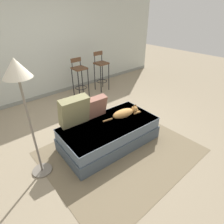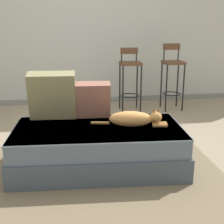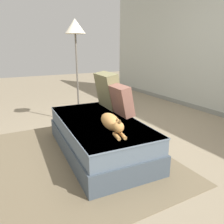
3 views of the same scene
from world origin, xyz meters
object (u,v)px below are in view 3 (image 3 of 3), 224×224
Objects in this scene: throw_pillow_corner at (108,90)px; cat at (111,122)px; couch at (99,135)px; floor_lamp at (75,36)px; throw_pillow_middle at (121,100)px.

throw_pillow_corner is 0.68× the size of cat.
throw_pillow_corner reaches higher than couch.
cat is at bearing -2.19° from couch.
floor_lamp reaches higher than throw_pillow_corner.
cat reaches higher than couch.
couch is 1.68m from floor_lamp.
throw_pillow_middle is at bearing 94.19° from couch.
throw_pillow_corner is at bearing 14.31° from floor_lamp.
throw_pillow_middle reaches higher than couch.
throw_pillow_corner is 1.06m from floor_lamp.
throw_pillow_corner is at bearing 141.30° from couch.
floor_lamp is (-1.52, 0.18, 0.91)m from cat.
throw_pillow_corner is at bearing 155.24° from cat.
throw_pillow_corner is 0.88m from cat.
floor_lamp is at bearing 173.41° from cat.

